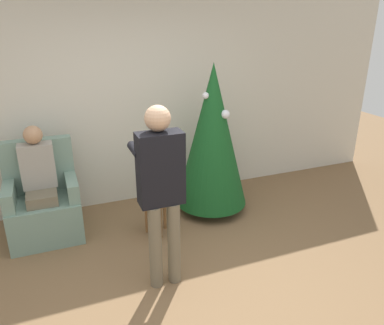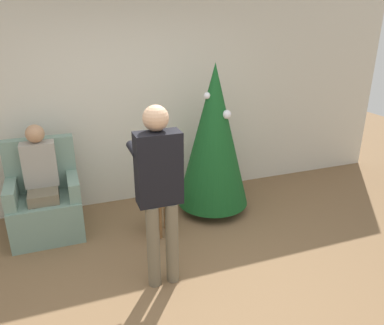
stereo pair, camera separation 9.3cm
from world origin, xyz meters
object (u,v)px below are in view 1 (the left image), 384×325
at_px(armchair, 44,205).
at_px(christmas_tree, 212,136).
at_px(person_standing, 161,183).
at_px(person_seated, 40,179).
at_px(side_stool, 157,205).

bearing_deg(armchair, christmas_tree, -3.99).
xyz_separation_m(armchair, person_standing, (1.02, -1.27, 0.64)).
height_order(armchair, person_seated, person_seated).
height_order(christmas_tree, side_stool, christmas_tree).
height_order(christmas_tree, person_seated, christmas_tree).
bearing_deg(christmas_tree, person_standing, -131.76).
relative_size(christmas_tree, side_stool, 4.31).
distance_m(christmas_tree, armchair, 2.12).
relative_size(christmas_tree, person_seated, 1.46).
xyz_separation_m(christmas_tree, side_stool, (-0.83, -0.31, -0.64)).
xyz_separation_m(armchair, person_seated, (0.00, -0.03, 0.34)).
bearing_deg(armchair, side_stool, -20.51).
relative_size(christmas_tree, armchair, 1.72).
xyz_separation_m(person_seated, person_standing, (1.02, -1.24, 0.30)).
relative_size(armchair, side_stool, 2.51).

